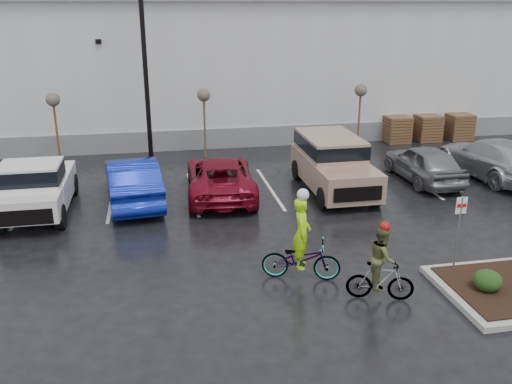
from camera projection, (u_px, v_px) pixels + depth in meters
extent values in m
plane|color=black|center=(318.00, 291.00, 13.62)|extent=(120.00, 120.00, 0.00)
cube|color=silver|center=(213.00, 61.00, 32.84)|extent=(60.00, 15.00, 7.00)
cube|color=slate|center=(232.00, 138.00, 26.84)|extent=(60.00, 0.12, 1.00)
cube|color=#233716|center=(187.00, 43.00, 54.31)|extent=(80.00, 25.00, 6.00)
cylinder|color=black|center=(145.00, 62.00, 22.53)|extent=(0.20, 0.20, 9.00)
cylinder|color=#4D391F|center=(57.00, 134.00, 23.77)|extent=(0.10, 0.10, 2.80)
sphere|color=#514941|center=(53.00, 100.00, 23.27)|extent=(0.60, 0.60, 0.60)
cylinder|color=#4D391F|center=(205.00, 128.00, 24.93)|extent=(0.10, 0.10, 2.80)
sphere|color=#514941|center=(204.00, 95.00, 24.43)|extent=(0.60, 0.60, 0.60)
cylinder|color=#4D391F|center=(359.00, 121.00, 26.27)|extent=(0.10, 0.10, 2.80)
sphere|color=#514941|center=(361.00, 90.00, 25.77)|extent=(0.60, 0.60, 0.60)
cube|color=#4D391F|center=(397.00, 129.00, 27.88)|extent=(1.20, 1.20, 1.35)
cube|color=#4D391F|center=(427.00, 128.00, 28.19)|extent=(1.20, 1.20, 1.35)
cube|color=#4D391F|center=(459.00, 126.00, 28.51)|extent=(1.20, 1.20, 1.35)
ellipsoid|color=black|center=(488.00, 281.00, 13.27)|extent=(0.70, 0.70, 0.52)
cylinder|color=gray|center=(457.00, 236.00, 14.12)|extent=(0.05, 0.05, 2.20)
cube|color=white|center=(462.00, 205.00, 13.84)|extent=(0.30, 0.02, 0.45)
cube|color=red|center=(462.00, 206.00, 13.83)|extent=(0.26, 0.02, 0.10)
imported|color=#0D1E93|center=(133.00, 180.00, 19.45)|extent=(2.27, 5.16, 1.65)
imported|color=maroon|center=(220.00, 177.00, 20.15)|extent=(2.74, 5.36, 1.45)
imported|color=slate|center=(424.00, 163.00, 21.75)|extent=(1.82, 4.43, 1.50)
imported|color=#AFB0B7|center=(492.00, 158.00, 22.29)|extent=(2.70, 5.71, 1.61)
imported|color=#3F3F44|center=(301.00, 259.00, 14.08)|extent=(2.17, 1.31, 1.08)
imported|color=#A2F10D|center=(302.00, 233.00, 13.83)|extent=(0.64, 0.79, 1.88)
sphere|color=silver|center=(303.00, 195.00, 13.48)|extent=(0.31, 0.31, 0.31)
imported|color=#3F3F44|center=(380.00, 281.00, 13.09)|extent=(1.63, 0.92, 0.98)
imported|color=#4D522B|center=(382.00, 257.00, 12.88)|extent=(0.62, 0.84, 1.54)
sphere|color=#990C0C|center=(385.00, 227.00, 12.62)|extent=(0.25, 0.25, 0.25)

